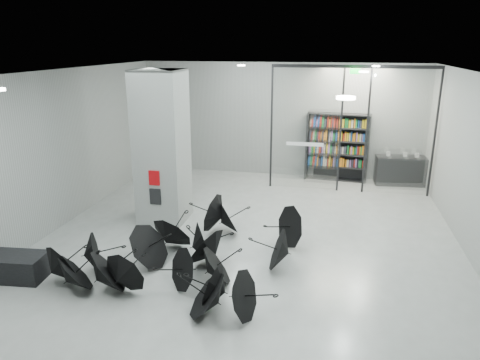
% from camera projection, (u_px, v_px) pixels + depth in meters
% --- Properties ---
extents(room, '(14.00, 14.02, 4.01)m').
position_uv_depth(room, '(239.00, 134.00, 9.09)').
color(room, gray).
rests_on(room, ground).
extents(column, '(1.20, 1.20, 4.00)m').
position_uv_depth(column, '(162.00, 148.00, 11.70)').
color(column, slate).
rests_on(column, ground).
extents(fire_cabinet, '(0.28, 0.04, 0.38)m').
position_uv_depth(fire_cabinet, '(154.00, 178.00, 11.31)').
color(fire_cabinet, '#A50A07').
rests_on(fire_cabinet, column).
extents(info_panel, '(0.30, 0.03, 0.42)m').
position_uv_depth(info_panel, '(155.00, 197.00, 11.46)').
color(info_panel, black).
rests_on(info_panel, column).
extents(exit_sign, '(0.30, 0.06, 0.15)m').
position_uv_depth(exit_sign, '(355.00, 71.00, 13.28)').
color(exit_sign, '#0CE533').
rests_on(exit_sign, room).
extents(glass_partition, '(5.06, 0.08, 4.00)m').
position_uv_depth(glass_partition, '(351.00, 125.00, 13.95)').
color(glass_partition, silver).
rests_on(glass_partition, ground).
extents(bench, '(1.64, 0.83, 0.51)m').
position_uv_depth(bench, '(7.00, 266.00, 9.13)').
color(bench, black).
rests_on(bench, ground).
extents(bookshelf, '(2.16, 0.63, 2.34)m').
position_uv_depth(bookshelf, '(337.00, 147.00, 15.49)').
color(bookshelf, black).
rests_on(bookshelf, ground).
extents(shop_counter, '(1.67, 0.79, 0.97)m').
position_uv_depth(shop_counter, '(400.00, 170.00, 15.14)').
color(shop_counter, black).
rests_on(shop_counter, ground).
extents(umbrella_cluster, '(5.61, 4.61, 1.25)m').
position_uv_depth(umbrella_cluster, '(185.00, 260.00, 9.31)').
color(umbrella_cluster, black).
rests_on(umbrella_cluster, ground).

